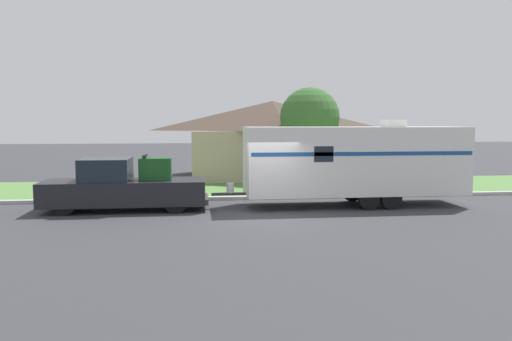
{
  "coord_description": "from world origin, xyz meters",
  "views": [
    {
      "loc": [
        -2.38,
        -16.65,
        3.2
      ],
      "look_at": [
        -0.14,
        1.75,
        1.4
      ],
      "focal_mm": 35.0,
      "sensor_mm": 36.0,
      "label": 1
    }
  ],
  "objects": [
    {
      "name": "mailbox",
      "position": [
        -6.39,
        4.63,
        1.02
      ],
      "size": [
        0.48,
        0.2,
        1.33
      ],
      "color": "brown",
      "rests_on": "ground_plane"
    },
    {
      "name": "tree_in_yard",
      "position": [
        3.29,
        7.81,
        3.43
      ],
      "size": [
        2.98,
        2.98,
        4.93
      ],
      "color": "brown",
      "rests_on": "ground_plane"
    },
    {
      "name": "ground_plane",
      "position": [
        0.0,
        0.0,
        0.0
      ],
      "size": [
        120.0,
        120.0,
        0.0
      ],
      "primitive_type": "plane",
      "color": "#38383D"
    },
    {
      "name": "house_across_street",
      "position": [
        2.11,
        12.39,
        2.3
      ],
      "size": [
        10.14,
        6.99,
        4.43
      ],
      "color": "tan",
      "rests_on": "ground_plane"
    },
    {
      "name": "travel_trailer",
      "position": [
        3.66,
        1.75,
        1.74
      ],
      "size": [
        9.66,
        2.3,
        3.3
      ],
      "color": "black",
      "rests_on": "ground_plane"
    },
    {
      "name": "pickup_truck",
      "position": [
        -5.0,
        1.75,
        0.85
      ],
      "size": [
        5.9,
        1.95,
        2.02
      ],
      "color": "black",
      "rests_on": "ground_plane"
    },
    {
      "name": "lawn_strip",
      "position": [
        0.0,
        7.4,
        0.01
      ],
      "size": [
        80.0,
        7.0,
        0.03
      ],
      "color": "#568442",
      "rests_on": "ground_plane"
    },
    {
      "name": "curb_strip",
      "position": [
        0.0,
        3.75,
        0.07
      ],
      "size": [
        80.0,
        0.3,
        0.14
      ],
      "color": "#ADADA8",
      "rests_on": "ground_plane"
    }
  ]
}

